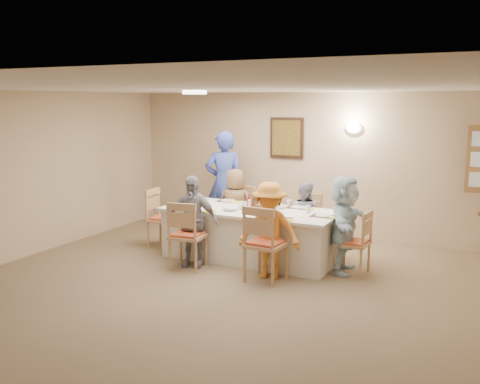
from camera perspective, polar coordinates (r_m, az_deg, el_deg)
The scene contains 44 objects.
ground at distance 6.68m, azimuth -3.86°, elevation -10.87°, with size 7.00×7.00×0.00m, color brown.
room_walls at distance 6.32m, azimuth -4.01°, elevation 2.11°, with size 7.00×7.00×7.00m.
wall_picture at distance 9.54m, azimuth 4.99°, elevation 5.77°, with size 0.62×0.05×0.72m.
wall_sconce at distance 9.14m, azimuth 12.02°, elevation 6.68°, with size 0.26×0.09×0.18m, color white.
ceiling_light at distance 8.06m, azimuth -4.87°, elevation 10.54°, with size 0.36×0.36×0.05m, color white.
dining_table at distance 8.01m, azimuth 1.12°, elevation -4.51°, with size 2.61×1.10×0.76m, color white.
chair_back_left at distance 8.95m, azimuth -0.18°, elevation -2.42°, with size 0.45×0.45×0.94m, color tan, non-canonical shape.
chair_back_right at distance 8.50m, azimuth 7.10°, elevation -3.29°, with size 0.43×0.43×0.90m, color tan, non-canonical shape.
chair_front_left at distance 7.58m, azimuth -5.59°, elevation -4.50°, with size 0.47×0.47×0.98m, color tan, non-canonical shape.
chair_front_right at distance 7.03m, azimuth 2.77°, elevation -5.41°, with size 0.49×0.49×1.03m, color tan, non-canonical shape.
chair_left_end at distance 8.75m, azimuth -8.12°, elevation -2.76°, with size 0.46×0.46×0.95m, color tan, non-canonical shape.
chair_right_end at distance 7.49m, azimuth 11.95°, elevation -5.21°, with size 0.43×0.43×0.89m, color tan, non-canonical shape.
diner_back_left at distance 8.81m, azimuth -0.52°, elevation -1.55°, with size 0.67×0.49×1.26m, color brown.
diner_back_right at distance 8.36m, azimuth 6.84°, elevation -2.69°, with size 0.57×0.46×1.13m, color #9291A4.
diner_front_left at distance 7.64m, azimuth -5.14°, elevation -3.11°, with size 0.82×0.45×1.32m, color gray.
diner_front_right at distance 7.11m, azimuth 3.17°, elevation -4.13°, with size 0.90×0.59×1.30m, color orange.
diner_right_end at distance 7.47m, azimuth 11.05°, elevation -3.42°, with size 0.55×1.29×1.35m, color silver.
caregiver at distance 9.38m, azimuth -1.68°, elevation 0.93°, with size 0.80×0.71×1.84m, color #3B50B2.
placemat_fl at distance 7.84m, azimuth -4.16°, elevation -1.98°, with size 0.35×0.26×0.01m, color #472B19.
plate_fl at distance 7.84m, azimuth -4.16°, elevation -1.91°, with size 0.25×0.25×0.02m, color white.
napkin_fl at distance 7.71m, azimuth -3.20°, elevation -2.12°, with size 0.14×0.14×0.01m, color yellow.
placemat_fr at distance 7.32m, azimuth 3.98°, elevation -2.83°, with size 0.37×0.28×0.01m, color #472B19.
plate_fr at distance 7.31m, azimuth 3.98°, elevation -2.75°, with size 0.25×0.25×0.02m, color white.
napkin_fr at distance 7.20m, azimuth 5.15°, elevation -2.98°, with size 0.13×0.13×0.01m, color yellow.
placemat_bl at distance 8.56m, azimuth -1.31°, elevation -0.97°, with size 0.33×0.25×0.01m, color #472B19.
plate_bl at distance 8.56m, azimuth -1.31°, elevation -0.90°, with size 0.23×0.23×0.01m, color white.
napkin_bl at distance 8.43m, azimuth -0.39°, elevation -1.08°, with size 0.15×0.15×0.01m, color yellow.
placemat_br at distance 8.08m, azimuth 6.25°, elevation -1.66°, with size 0.35×0.26×0.01m, color #472B19.
plate_br at distance 8.08m, azimuth 6.25°, elevation -1.59°, with size 0.24×0.24×0.02m, color white.
napkin_br at distance 7.98m, azimuth 7.34°, elevation -1.78°, with size 0.14×0.14×0.01m, color yellow.
placemat_le at distance 8.45m, azimuth -5.64°, elevation -1.16°, with size 0.37×0.28×0.01m, color #472B19.
plate_le at distance 8.44m, azimuth -5.64°, elevation -1.09°, with size 0.25×0.25×0.02m, color white.
napkin_le at distance 8.31m, azimuth -4.77°, elevation -1.28°, with size 0.14×0.14×0.01m, color yellow.
placemat_re at distance 7.53m, azimuth 8.87°, elevation -2.56°, with size 0.34×0.25×0.01m, color #472B19.
plate_re at distance 7.53m, azimuth 8.87°, elevation -2.49°, with size 0.22×0.22×0.01m, color white.
napkin_re at distance 7.43m, azimuth 10.08°, elevation -2.70°, with size 0.13×0.13×0.01m, color yellow.
teacup_a at distance 8.03m, azimuth -4.96°, elevation -1.43°, with size 0.13×0.13×0.08m, color white.
teacup_b at distance 8.26m, azimuth 5.30°, elevation -1.12°, with size 0.11×0.11×0.09m, color white.
bowl_a at distance 7.83m, azimuth -1.01°, elevation -1.78°, with size 0.26×0.26×0.06m, color white.
bowl_b at distance 8.00m, azimuth 4.14°, elevation -1.56°, with size 0.24×0.24×0.06m, color white.
condiment_ketchup at distance 7.98m, azimuth 0.95°, elevation -0.98°, with size 0.11×0.11×0.22m, color maroon.
condiment_brown at distance 7.97m, azimuth 1.58°, elevation -1.04°, with size 0.12×0.12×0.21m, color #452A12.
condiment_malt at distance 7.80m, azimuth 1.87°, elevation -1.49°, with size 0.14×0.14×0.15m, color #452A12.
drinking_glass at distance 8.03m, azimuth 0.31°, elevation -1.30°, with size 0.06×0.06×0.09m, color silver.
Camera 1 is at (3.16, -5.40, 2.34)m, focal length 40.00 mm.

